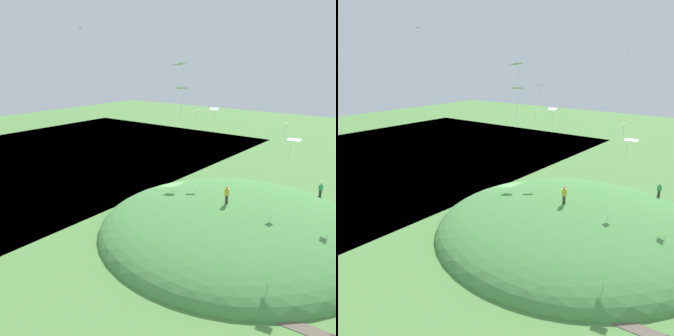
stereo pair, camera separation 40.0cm
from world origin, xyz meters
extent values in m
plane|color=#558B42|center=(0.00, 0.00, 0.00)|extent=(160.00, 160.00, 0.00)
cube|color=#35526D|center=(-28.80, 0.00, -0.20)|extent=(49.85, 80.00, 0.40)
ellipsoid|color=#4C8D45|center=(9.64, -2.30, 0.00)|extent=(26.74, 26.56, 6.17)
cube|color=#3C302D|center=(9.23, -3.50, 3.48)|extent=(0.26, 0.16, 0.82)
cylinder|color=gold|center=(9.23, -3.50, 4.21)|extent=(0.49, 0.49, 0.65)
sphere|color=tan|center=(9.23, -3.50, 4.66)|extent=(0.25, 0.25, 0.25)
cube|color=#3B3226|center=(14.84, 7.56, 2.06)|extent=(0.30, 0.25, 0.77)
cylinder|color=#339254|center=(14.84, 7.56, 2.75)|extent=(0.64, 0.64, 0.61)
sphere|color=beige|center=(14.84, 7.56, 3.17)|extent=(0.23, 0.23, 0.23)
cube|color=silver|center=(7.98, -9.53, 15.80)|extent=(0.71, 1.00, 0.19)
cylinder|color=silver|center=(8.02, -9.28, 14.97)|extent=(0.09, 0.18, 1.18)
cube|color=silver|center=(12.39, 1.89, 10.29)|extent=(0.58, 0.71, 0.11)
cylinder|color=silver|center=(12.22, 2.19, 9.53)|extent=(0.13, 0.06, 1.22)
cube|color=white|center=(-0.40, -11.62, 18.59)|extent=(0.73, 0.76, 0.04)
cylinder|color=white|center=(-0.67, -11.36, 17.56)|extent=(0.04, 0.13, 1.75)
cube|color=white|center=(3.14, 4.08, 10.69)|extent=(1.16, 0.94, 0.25)
cylinder|color=white|center=(3.30, 3.95, 9.64)|extent=(0.05, 0.14, 1.60)
cube|color=white|center=(10.22, -12.41, 14.33)|extent=(0.97, 0.89, 0.16)
cylinder|color=white|center=(10.23, -12.44, 13.17)|extent=(0.25, 0.29, 1.89)
cube|color=white|center=(15.24, -4.31, 10.14)|extent=(1.11, 0.85, 0.10)
cylinder|color=white|center=(15.04, -4.55, 9.32)|extent=(0.04, 0.16, 1.12)
cube|color=silver|center=(1.40, 3.34, 10.55)|extent=(0.63, 0.76, 0.12)
cylinder|color=silver|center=(1.15, 3.63, 9.65)|extent=(0.24, 0.10, 1.46)
cube|color=white|center=(0.26, 5.75, 13.16)|extent=(1.02, 0.82, 0.11)
cylinder|color=white|center=(0.30, 5.87, 12.09)|extent=(0.14, 0.04, 1.69)
cube|color=white|center=(12.61, -0.39, 18.32)|extent=(0.49, 0.67, 0.10)
cylinder|color=white|center=(12.90, -0.46, 17.17)|extent=(0.29, 0.19, 1.98)
camera|label=1|loc=(24.12, -32.19, 16.11)|focal=38.81mm
camera|label=2|loc=(24.44, -31.94, 16.11)|focal=38.81mm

